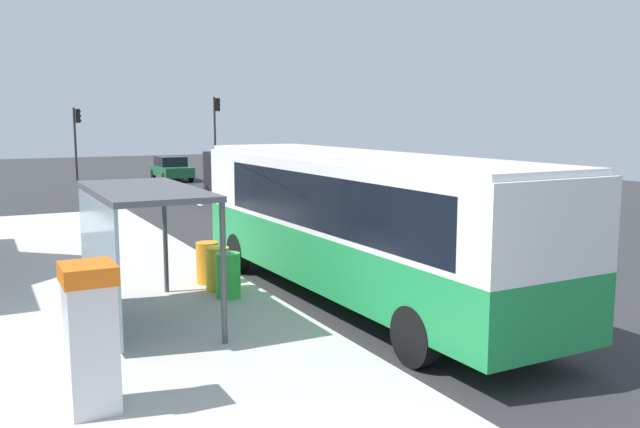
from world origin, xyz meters
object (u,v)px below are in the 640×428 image
at_px(bus, 354,218).
at_px(sedan_near, 171,168).
at_px(ticket_machine, 91,336).
at_px(recycling_bin_orange, 208,263).
at_px(bus_shelter, 127,220).
at_px(white_van, 240,174).
at_px(traffic_light_far_side, 77,133).
at_px(traffic_light_near_side, 216,125).
at_px(recycling_bin_yellow, 217,269).
at_px(recycling_bin_green, 228,275).

relative_size(bus, sedan_near, 2.50).
bearing_deg(ticket_machine, recycling_bin_orange, 59.78).
relative_size(sedan_near, recycling_bin_orange, 4.65).
bearing_deg(recycling_bin_orange, bus_shelter, -134.28).
xyz_separation_m(white_van, bus_shelter, (-8.61, -17.25, 0.75)).
height_order(white_van, traffic_light_far_side, traffic_light_far_side).
xyz_separation_m(bus, traffic_light_near_side, (7.21, 30.51, 1.65)).
distance_m(ticket_machine, recycling_bin_orange, 6.85).
bearing_deg(recycling_bin_yellow, traffic_light_near_side, 71.40).
bearing_deg(recycling_bin_green, bus, -21.84).
distance_m(recycling_bin_green, recycling_bin_orange, 1.40).
xyz_separation_m(white_van, recycling_bin_yellow, (-6.40, -15.68, -0.69)).
height_order(bus, bus_shelter, bus).
bearing_deg(recycling_bin_yellow, bus_shelter, -144.66).
bearing_deg(bus_shelter, traffic_light_near_side, 68.59).
distance_m(white_van, bus_shelter, 19.30).
distance_m(ticket_machine, recycling_bin_green, 5.69).
distance_m(recycling_bin_yellow, traffic_light_near_side, 30.53).
distance_m(sedan_near, traffic_light_far_side, 5.99).
distance_m(white_van, traffic_light_far_side, 15.00).
height_order(white_van, recycling_bin_yellow, white_van).
bearing_deg(recycling_bin_orange, traffic_light_near_side, 70.97).
distance_m(traffic_light_far_side, bus_shelter, 31.37).
bearing_deg(sedan_near, recycling_bin_orange, -103.26).
xyz_separation_m(recycling_bin_green, recycling_bin_yellow, (0.00, 0.70, 0.00)).
xyz_separation_m(recycling_bin_yellow, recycling_bin_orange, (0.00, 0.70, 0.00)).
distance_m(sedan_near, recycling_bin_orange, 28.35).
bearing_deg(bus, traffic_light_far_side, 92.53).
bearing_deg(recycling_bin_green, bus_shelter, -158.55).
bearing_deg(bus, sedan_near, 82.38).
bearing_deg(ticket_machine, recycling_bin_yellow, 56.54).
bearing_deg(ticket_machine, bus, 30.61).
bearing_deg(bus, ticket_machine, -149.39).
relative_size(traffic_light_near_side, bus_shelter, 1.32).
xyz_separation_m(sedan_near, recycling_bin_yellow, (-6.50, -28.29, -0.14)).
bearing_deg(white_van, traffic_light_near_side, 75.90).
height_order(recycling_bin_green, traffic_light_far_side, traffic_light_far_side).
height_order(recycling_bin_orange, traffic_light_near_side, traffic_light_near_side).
xyz_separation_m(recycling_bin_green, recycling_bin_orange, (0.00, 1.40, 0.00)).
xyz_separation_m(ticket_machine, traffic_light_near_side, (13.14, 34.01, 2.33)).
distance_m(ticket_machine, traffic_light_far_side, 35.16).
bearing_deg(traffic_light_near_side, sedan_near, -170.78).
xyz_separation_m(sedan_near, traffic_light_near_side, (3.20, 0.52, 2.70)).
bearing_deg(ticket_machine, white_van, 64.77).
relative_size(bus, white_van, 2.11).
height_order(bus, ticket_machine, bus).
bearing_deg(bus, white_van, 77.31).
distance_m(ticket_machine, bus_shelter, 3.95).
xyz_separation_m(sedan_near, recycling_bin_orange, (-6.50, -27.59, -0.14)).
relative_size(bus, bus_shelter, 2.76).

